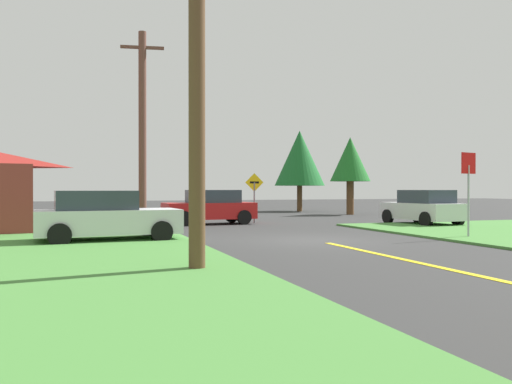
# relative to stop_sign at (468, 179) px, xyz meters

# --- Properties ---
(ground_plane) EXTENTS (120.00, 120.00, 0.00)m
(ground_plane) POSITION_rel_stop_sign_xyz_m (-5.16, 1.13, -2.02)
(ground_plane) COLOR #313131
(lane_stripe_center) EXTENTS (0.20, 14.00, 0.01)m
(lane_stripe_center) POSITION_rel_stop_sign_xyz_m (-5.16, -6.87, -2.01)
(lane_stripe_center) COLOR yellow
(lane_stripe_center) RESTS_ON ground
(stop_sign) EXTENTS (0.70, 0.20, 2.89)m
(stop_sign) POSITION_rel_stop_sign_xyz_m (0.00, 0.00, 0.00)
(stop_sign) COLOR #9EA0A8
(stop_sign) RESTS_ON ground
(car_on_crossroad) EXTENTS (2.23, 4.12, 1.62)m
(car_on_crossroad) POSITION_rel_stop_sign_xyz_m (2.73, 6.28, -1.21)
(car_on_crossroad) COLOR silver
(car_on_crossroad) RESTS_ON ground
(parked_car_near_building) EXTENTS (4.51, 2.36, 1.62)m
(parked_car_near_building) POSITION_rel_stop_sign_xyz_m (-11.65, 2.75, -1.21)
(parked_car_near_building) COLOR silver
(parked_car_near_building) RESTS_ON ground
(car_approaching_junction) EXTENTS (4.35, 2.18, 1.62)m
(car_approaching_junction) POSITION_rel_stop_sign_xyz_m (-6.54, 9.84, -1.21)
(car_approaching_junction) COLOR red
(car_approaching_junction) RESTS_ON ground
(utility_pole_near) EXTENTS (1.80, 0.34, 9.20)m
(utility_pole_near) POSITION_rel_stop_sign_xyz_m (-10.17, -4.12, 2.68)
(utility_pole_near) COLOR brown
(utility_pole_near) RESTS_ON ground
(utility_pole_mid) EXTENTS (1.80, 0.39, 8.27)m
(utility_pole_mid) POSITION_rel_stop_sign_xyz_m (-9.89, 8.03, 2.22)
(utility_pole_mid) COLOR brown
(utility_pole_mid) RESTS_ON ground
(direction_sign) EXTENTS (0.90, 0.13, 2.44)m
(direction_sign) POSITION_rel_stop_sign_xyz_m (-4.26, 10.08, -0.50)
(direction_sign) COLOR slate
(direction_sign) RESTS_ON ground
(oak_tree_left) EXTENTS (2.60, 2.60, 5.02)m
(oak_tree_left) POSITION_rel_stop_sign_xyz_m (4.27, 16.09, 1.51)
(oak_tree_left) COLOR brown
(oak_tree_left) RESTS_ON ground
(pine_tree_center) EXTENTS (3.71, 3.71, 5.99)m
(pine_tree_center) POSITION_rel_stop_sign_xyz_m (3.12, 21.71, 1.92)
(pine_tree_center) COLOR brown
(pine_tree_center) RESTS_ON ground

